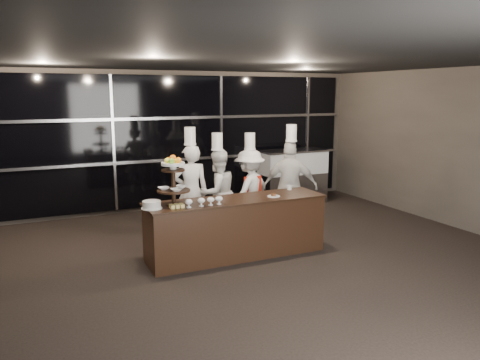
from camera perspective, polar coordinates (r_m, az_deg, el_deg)
name	(u,v)px	position (r m, az deg, el deg)	size (l,w,h in m)	color
room	(285,179)	(5.74, 5.57, 0.15)	(10.00, 10.00, 10.00)	black
window_wall	(170,141)	(10.26, -8.57, 4.71)	(8.60, 0.10, 2.80)	black
buffet_counter	(236,227)	(7.34, -0.43, -5.77)	(2.84, 0.74, 0.92)	black
display_stand	(173,177)	(6.80, -8.14, 0.36)	(0.48, 0.48, 0.74)	black
compotes	(205,200)	(6.79, -4.29, -2.49)	(0.58, 0.11, 0.12)	silver
layer_cake	(152,205)	(6.74, -10.71, -2.99)	(0.30, 0.30, 0.11)	white
pastry_squares	(177,206)	(6.72, -7.72, -3.16)	(0.20, 0.13, 0.05)	#E1C96E
small_plate	(273,196)	(7.40, 4.10, -1.92)	(0.20, 0.20, 0.05)	white
chef_cup	(290,188)	(7.94, 6.06, -0.94)	(0.08, 0.08, 0.07)	white
display_case	(292,174)	(10.89, 6.42, 0.77)	(1.55, 0.68, 1.24)	#A5A5AA
chef_a	(191,190)	(8.19, -5.99, -1.26)	(0.66, 0.49, 1.96)	silver
chef_b	(218,192)	(8.38, -2.75, -1.44)	(0.86, 0.73, 1.85)	silver
chef_c	(250,190)	(8.59, 1.19, -1.21)	(1.14, 0.99, 1.83)	white
chef_d	(290,186)	(8.59, 6.15, -0.72)	(1.05, 0.87, 1.98)	silver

